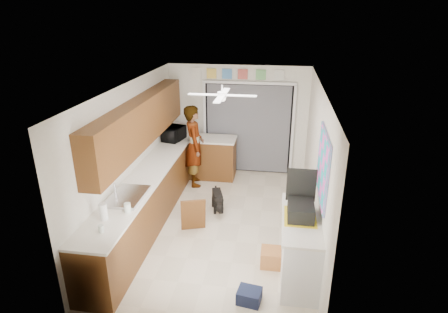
{
  "coord_description": "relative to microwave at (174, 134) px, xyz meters",
  "views": [
    {
      "loc": [
        0.96,
        -5.84,
        3.65
      ],
      "look_at": [
        0.0,
        0.4,
        1.15
      ],
      "focal_mm": 30.0,
      "sensor_mm": 36.0,
      "label": 1
    }
  ],
  "objects": [
    {
      "name": "wall_back",
      "position": [
        1.32,
        0.76,
        0.16
      ],
      "size": [
        3.2,
        0.0,
        3.2
      ],
      "primitive_type": "plane",
      "rotation": [
        1.57,
        0.0,
        0.0
      ],
      "color": "white",
      "rests_on": "ground"
    },
    {
      "name": "faucet",
      "position": [
        -0.16,
        -2.74,
        -0.04
      ],
      "size": [
        0.03,
        0.03,
        0.22
      ],
      "primitive_type": "cylinder",
      "color": "silver",
      "rests_on": "left_countertop"
    },
    {
      "name": "microwave",
      "position": [
        0.0,
        0.0,
        0.0
      ],
      "size": [
        0.47,
        0.6,
        0.3
      ],
      "primitive_type": "imported",
      "rotation": [
        0.0,
        0.0,
        1.35
      ],
      "color": "black",
      "rests_on": "left_countertop"
    },
    {
      "name": "header_frame_3",
      "position": [
        1.82,
        0.73,
        1.21
      ],
      "size": [
        0.22,
        0.02,
        0.22
      ],
      "primitive_type": "cube",
      "color": "#67B266",
      "rests_on": "wall_back"
    },
    {
      "name": "suitcase",
      "position": [
        2.64,
        -2.92,
        -0.05
      ],
      "size": [
        0.36,
        0.48,
        0.2
      ],
      "primitive_type": "cube",
      "rotation": [
        0.0,
        0.0,
        0.0
      ],
      "color": "black",
      "rests_on": "right_counter_top"
    },
    {
      "name": "dog",
      "position": [
        1.19,
        -1.28,
        -0.87
      ],
      "size": [
        0.39,
        0.6,
        0.44
      ],
      "primitive_type": "cube",
      "rotation": [
        0.0,
        0.0,
        0.3
      ],
      "color": "black",
      "rests_on": "floor"
    },
    {
      "name": "right_counter_base",
      "position": [
        2.67,
        -2.94,
        -0.64
      ],
      "size": [
        0.5,
        1.4,
        0.9
      ],
      "primitive_type": "cube",
      "color": "white",
      "rests_on": "floor"
    },
    {
      "name": "door_trim_head",
      "position": [
        1.57,
        0.7,
        1.03
      ],
      "size": [
        2.1,
        0.04,
        0.06
      ],
      "primitive_type": "cube",
      "color": "white",
      "rests_on": "wall_back"
    },
    {
      "name": "ceiling",
      "position": [
        1.32,
        -1.74,
        1.41
      ],
      "size": [
        5.0,
        5.0,
        0.0
      ],
      "primitive_type": "plane",
      "rotation": [
        3.14,
        0.0,
        0.0
      ],
      "color": "white",
      "rests_on": "ground"
    },
    {
      "name": "sink_basin",
      "position": [
        0.03,
        -2.74,
        -0.13
      ],
      "size": [
        0.5,
        0.76,
        0.06
      ],
      "primitive_type": "cube",
      "color": "silver",
      "rests_on": "left_countertop"
    },
    {
      "name": "left_base_cabinets",
      "position": [
        0.02,
        -1.74,
        -0.64
      ],
      "size": [
        0.6,
        4.8,
        0.9
      ],
      "primitive_type": "cube",
      "color": "brown",
      "rests_on": "floor"
    },
    {
      "name": "left_countertop",
      "position": [
        0.03,
        -1.74,
        -0.17
      ],
      "size": [
        0.62,
        4.8,
        0.04
      ],
      "primitive_type": "cube",
      "color": "white",
      "rests_on": "left_base_cabinets"
    },
    {
      "name": "jar_b",
      "position": [
        0.07,
        -3.7,
        -0.1
      ],
      "size": [
        0.09,
        0.09,
        0.1
      ],
      "primitive_type": "cylinder",
      "rotation": [
        0.0,
        0.0,
        -0.33
      ],
      "color": "silver",
      "rests_on": "left_countertop"
    },
    {
      "name": "suitcase_rim",
      "position": [
        2.64,
        -2.92,
        -0.16
      ],
      "size": [
        0.44,
        0.58,
        0.02
      ],
      "primitive_type": "cube",
      "rotation": [
        0.0,
        0.0,
        0.0
      ],
      "color": "yellow",
      "rests_on": "suitcase"
    },
    {
      "name": "right_counter_top",
      "position": [
        2.66,
        -2.94,
        -0.17
      ],
      "size": [
        0.54,
        1.44,
        0.04
      ],
      "primitive_type": "cube",
      "color": "white",
      "rests_on": "right_counter_base"
    },
    {
      "name": "header_frame_2",
      "position": [
        1.42,
        0.73,
        1.21
      ],
      "size": [
        0.22,
        0.02,
        0.22
      ],
      "primitive_type": "cube",
      "color": "#BE5047",
      "rests_on": "wall_back"
    },
    {
      "name": "ceiling_fan",
      "position": [
        1.32,
        -1.54,
        1.23
      ],
      "size": [
        1.14,
        1.14,
        0.24
      ],
      "primitive_type": "cube",
      "color": "white",
      "rests_on": "ceiling"
    },
    {
      "name": "wall_left",
      "position": [
        -0.28,
        -1.74,
        0.16
      ],
      "size": [
        0.0,
        5.0,
        5.0
      ],
      "primitive_type": "plane",
      "rotation": [
        1.57,
        0.0,
        1.57
      ],
      "color": "white",
      "rests_on": "ground"
    },
    {
      "name": "peninsula_base",
      "position": [
        0.82,
        0.26,
        -0.64
      ],
      "size": [
        1.0,
        0.6,
        0.9
      ],
      "primitive_type": "cube",
      "color": "brown",
      "rests_on": "floor"
    },
    {
      "name": "header_frame_1",
      "position": [
        1.07,
        0.73,
        1.21
      ],
      "size": [
        0.22,
        0.02,
        0.22
      ],
      "primitive_type": "cube",
      "color": "#4C8ACB",
      "rests_on": "wall_back"
    },
    {
      "name": "paper_towel_roll",
      "position": [
        -0.03,
        -3.4,
        -0.03
      ],
      "size": [
        0.12,
        0.12,
        0.24
      ],
      "primitive_type": "cylinder",
      "rotation": [
        0.0,
        0.0,
        0.12
      ],
      "color": "white",
      "rests_on": "left_countertop"
    },
    {
      "name": "jar_a",
      "position": [
        0.21,
        -3.15,
        -0.08
      ],
      "size": [
        0.12,
        0.12,
        0.13
      ],
      "primitive_type": "cylinder",
      "rotation": [
        0.0,
        0.0,
        0.32
      ],
      "color": "silver",
      "rests_on": "left_countertop"
    },
    {
      "name": "upper_cabinets",
      "position": [
        -0.12,
        -1.54,
        0.71
      ],
      "size": [
        0.32,
        4.0,
        0.8
      ],
      "primitive_type": "cube",
      "color": "brown",
      "rests_on": "wall_left"
    },
    {
      "name": "header_frame_4",
      "position": [
        2.22,
        0.73,
        1.21
      ],
      "size": [
        0.22,
        0.02,
        0.22
      ],
      "primitive_type": "cube",
      "color": "silver",
      "rests_on": "wall_back"
    },
    {
      "name": "route66_sign",
      "position": [
        0.37,
        0.73,
        1.21
      ],
      "size": [
        0.22,
        0.02,
        0.26
      ],
      "primitive_type": "cube",
      "color": "silver",
      "rests_on": "wall_back"
    },
    {
      "name": "suitcase_lid",
      "position": [
        2.64,
        -2.63,
        0.2
      ],
      "size": [
        0.42,
        0.03,
        0.5
      ],
      "primitive_type": "cube",
      "rotation": [
        0.0,
        0.0,
        0.0
      ],
      "color": "black",
      "rests_on": "suitcase"
    },
    {
      "name": "abstract_painting",
      "position": [
        2.9,
        -2.74,
        0.56
      ],
      "size": [
        0.03,
        1.15,
        0.95
      ],
      "primitive_type": "cube",
      "color": "#E956CA",
      "rests_on": "wall_right"
    },
    {
      "name": "man",
      "position": [
        0.5,
        -0.19,
        -0.19
      ],
      "size": [
        0.6,
        0.75,
        1.79
      ],
      "primitive_type": "imported",
      "rotation": [
        0.0,
        0.0,
        1.87
      ],
      "color": "white",
      "rests_on": "floor"
    },
    {
      "name": "door_trim_right",
      "position": [
        2.59,
        0.7,
        -0.04
      ],
      "size": [
        0.06,
        0.04,
        2.1
      ],
      "primitive_type": "cube",
      "color": "white",
      "rests_on": "wall_back"
    },
    {
      "name": "wall_front",
      "position": [
        1.32,
        -4.24,
        0.16
      ],
      "size": [
        3.2,
        0.0,
        3.2
      ],
      "primitive_type": "plane",
      "rotation": [
        -1.57,
        0.0,
        0.0
      ],
      "color": "white",
      "rests_on": "ground"
    },
    {
      "name": "header_frame_0",
      "position": [
        0.72,
        0.73,
        1.21
      ],
      "size": [
        0.22,
        0.02,
        0.22
      ],
      "primitive_type": "cube",
      "color": "#EBC84E",
      "rests_on": "wall_back"
    },
    {
      "name": "door_trim_left",
      "position": [
        0.55,
        0.7,
        -0.04
      ],
      "size": [
        0.06,
        0.04,
        2.1
      ],
      "primitive_type": "cube",
      "color": "white",
      "rests_on": "wall_back"
    },
    {
      "name": "curtain_panel",
      "position": [
        1.57,
        0.69,
        -0.04
      ],
      "size": [
        1.9,
        0.03,
        2.05
      ],
      "primitive_type": "cube",
      "color": "slate",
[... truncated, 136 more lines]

